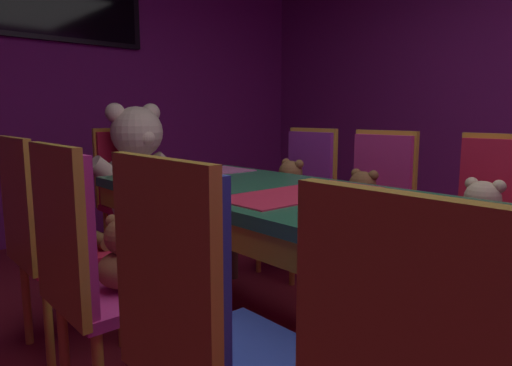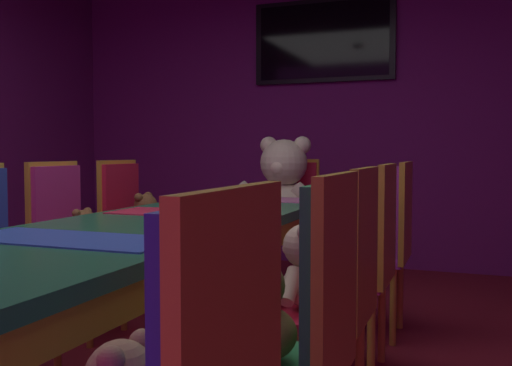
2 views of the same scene
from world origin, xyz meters
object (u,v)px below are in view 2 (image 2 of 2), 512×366
(teddy_right_2, at_px, (303,272))
(chair_right_4, at_px, (391,231))
(teddy_right_4, at_px, (365,229))
(throne_chair, at_px, (290,210))
(king_teddy_bear, at_px, (283,191))
(teddy_left_4, at_px, (147,220))
(wall_tv, at_px, (323,41))
(banquet_table, at_px, (139,244))
(chair_left_3, at_px, (64,230))
(chair_right_3, at_px, (370,247))
(chair_left_4, at_px, (128,219))
(chair_right_1, at_px, (308,318))
(teddy_right_1, at_px, (257,317))
(teddy_right_3, at_px, (339,246))
(teddy_left_3, at_px, (85,235))
(chair_right_2, at_px, (342,275))

(teddy_right_2, relative_size, chair_right_4, 0.35)
(chair_right_4, height_order, teddy_right_4, chair_right_4)
(throne_chair, relative_size, king_teddy_bear, 1.34)
(teddy_left_4, bearing_deg, wall_tv, 69.59)
(banquet_table, height_order, chair_left_3, chair_left_3)
(chair_right_3, distance_m, king_teddy_bear, 1.56)
(chair_left_4, height_order, chair_right_1, same)
(banquet_table, xyz_separation_m, teddy_right_2, (0.71, -0.02, -0.06))
(teddy_left_4, bearing_deg, chair_right_3, -20.26)
(teddy_right_1, relative_size, teddy_right_4, 0.91)
(teddy_right_3, distance_m, wall_tv, 2.96)
(teddy_left_3, relative_size, chair_right_1, 0.28)
(teddy_right_2, relative_size, chair_right_3, 0.35)
(teddy_left_4, relative_size, teddy_right_3, 1.01)
(teddy_left_3, xyz_separation_m, chair_left_4, (-0.11, 0.60, 0.02))
(chair_right_1, relative_size, teddy_right_1, 3.13)
(teddy_right_1, distance_m, chair_right_3, 1.22)
(chair_right_2, relative_size, wall_tv, 0.76)
(chair_left_3, bearing_deg, wall_tv, 70.51)
(teddy_right_2, distance_m, chair_right_4, 1.25)
(teddy_right_1, relative_size, king_teddy_bear, 0.43)
(teddy_right_4, bearing_deg, king_teddy_bear, -44.70)
(teddy_left_4, bearing_deg, teddy_right_1, -51.00)
(teddy_left_3, xyz_separation_m, wall_tv, (0.74, 2.49, 1.48))
(teddy_right_2, xyz_separation_m, chair_right_3, (0.14, 0.65, -0.00))
(teddy_left_3, distance_m, teddy_right_2, 1.58)
(chair_right_3, height_order, teddy_right_4, chair_right_3)
(chair_left_3, height_order, teddy_left_3, chair_left_3)
(chair_right_3, bearing_deg, teddy_right_4, -77.88)
(teddy_left_3, xyz_separation_m, teddy_left_4, (0.03, 0.60, 0.02))
(teddy_left_3, bearing_deg, teddy_right_3, 0.84)
(chair_right_3, relative_size, throne_chair, 1.00)
(teddy_right_2, bearing_deg, teddy_left_3, -23.46)
(teddy_right_1, distance_m, teddy_right_3, 1.21)
(teddy_left_3, relative_size, throne_chair, 0.28)
(banquet_table, distance_m, teddy_left_4, 1.40)
(teddy_right_1, bearing_deg, chair_right_4, -94.10)
(chair_right_4, xyz_separation_m, teddy_right_4, (-0.15, 0.00, 0.00))
(teddy_right_1, bearing_deg, wall_tv, -78.63)
(teddy_left_4, height_order, teddy_right_1, teddy_left_4)
(banquet_table, relative_size, teddy_right_4, 9.08)
(teddy_right_2, height_order, teddy_right_3, teddy_right_2)
(chair_left_3, bearing_deg, chair_right_3, 0.70)
(chair_right_2, bearing_deg, chair_left_4, -35.61)
(teddy_left_4, relative_size, teddy_right_2, 0.96)
(chair_left_3, distance_m, throne_chair, 1.74)
(chair_left_4, relative_size, chair_right_1, 1.00)
(chair_left_4, height_order, teddy_right_4, chair_left_4)
(chair_right_1, relative_size, chair_right_2, 1.00)
(chair_right_1, relative_size, teddy_right_3, 3.00)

